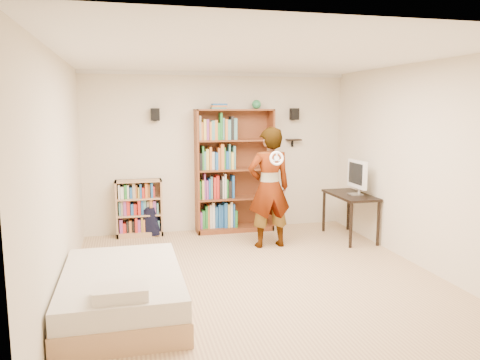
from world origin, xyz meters
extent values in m
cube|color=tan|center=(0.00, 0.00, 0.00)|extent=(4.50, 5.00, 0.01)
cube|color=beige|center=(0.00, 2.50, 1.35)|extent=(4.50, 0.02, 2.70)
cube|color=beige|center=(0.00, -2.50, 1.35)|extent=(4.50, 0.02, 2.70)
cube|color=beige|center=(-2.25, 0.00, 1.35)|extent=(0.02, 5.00, 2.70)
cube|color=beige|center=(2.25, 0.00, 1.35)|extent=(0.02, 5.00, 2.70)
cube|color=white|center=(0.00, 0.00, 2.70)|extent=(4.50, 5.00, 0.02)
cube|color=silver|center=(0.00, 2.47, 2.67)|extent=(4.50, 0.06, 0.06)
cube|color=silver|center=(0.00, -2.47, 2.67)|extent=(4.50, 0.06, 0.06)
cube|color=silver|center=(-2.22, 0.00, 2.67)|extent=(0.06, 5.00, 0.06)
cube|color=silver|center=(2.22, 0.00, 2.67)|extent=(0.06, 5.00, 0.06)
cube|color=black|center=(-1.05, 2.40, 2.00)|extent=(0.14, 0.12, 0.20)
cube|color=black|center=(1.35, 2.40, 2.00)|extent=(0.14, 0.12, 0.20)
cube|color=black|center=(1.35, 2.41, 1.55)|extent=(0.25, 0.16, 0.02)
imported|color=black|center=(0.55, 1.28, 0.91)|extent=(0.68, 0.46, 1.83)
torus|color=white|center=(0.55, 0.94, 1.40)|extent=(0.21, 0.08, 0.21)
camera|label=1|loc=(-1.54, -5.37, 2.11)|focal=35.00mm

